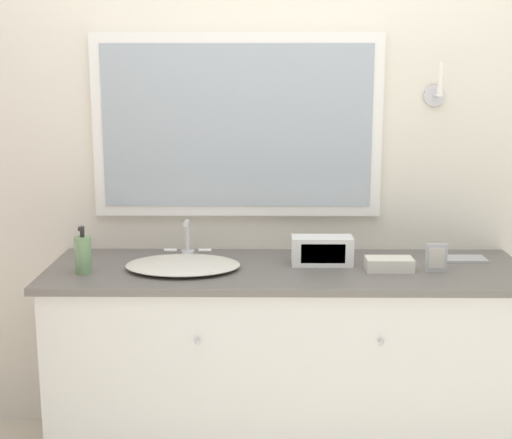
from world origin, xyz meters
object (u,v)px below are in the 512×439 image
at_px(sink_basin, 183,264).
at_px(picture_frame, 436,258).
at_px(soap_bottle, 83,254).
at_px(appliance_box, 322,251).

relative_size(sink_basin, picture_frame, 4.04).
bearing_deg(picture_frame, soap_bottle, -178.62).
xyz_separation_m(sink_basin, appliance_box, (0.57, 0.07, 0.04)).
distance_m(sink_basin, appliance_box, 0.58).
bearing_deg(soap_bottle, appliance_box, 8.38).
height_order(soap_bottle, appliance_box, soap_bottle).
height_order(appliance_box, picture_frame, appliance_box).
xyz_separation_m(sink_basin, picture_frame, (1.02, -0.04, 0.04)).
height_order(sink_basin, soap_bottle, soap_bottle).
xyz_separation_m(soap_bottle, picture_frame, (1.41, 0.03, -0.02)).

